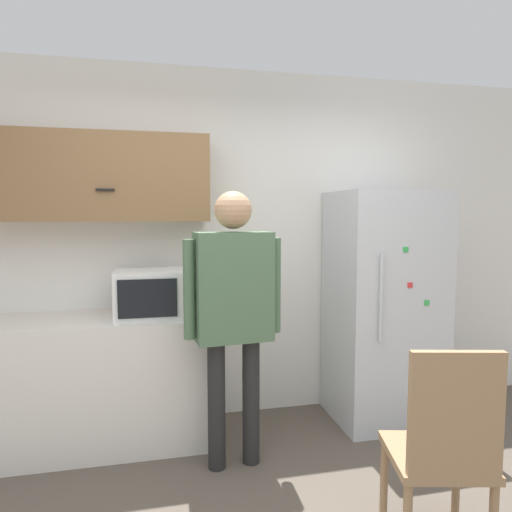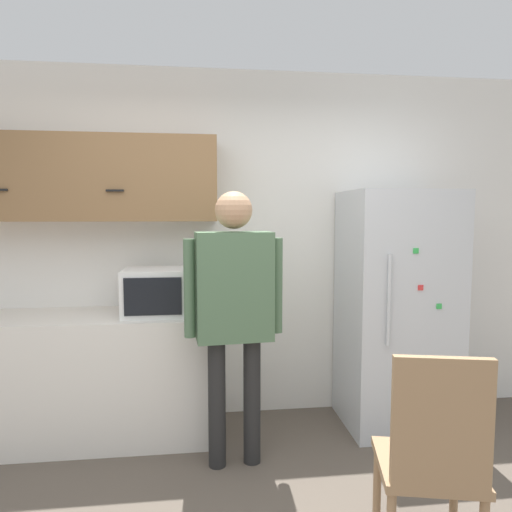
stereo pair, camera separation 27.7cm
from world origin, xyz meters
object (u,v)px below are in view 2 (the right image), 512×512
microwave (163,291)px  chair (433,455)px  person (234,299)px  refrigerator (396,309)px

microwave → chair: microwave is taller
microwave → person: (0.47, -0.44, 0.01)m
person → chair: person is taller
microwave → refrigerator: (1.73, -0.01, -0.17)m
microwave → chair: (1.26, -1.44, -0.50)m
microwave → chair: bearing=-48.8°
refrigerator → chair: bearing=-107.9°
microwave → refrigerator: bearing=-0.4°
microwave → person: bearing=-43.0°
microwave → refrigerator: refrigerator is taller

